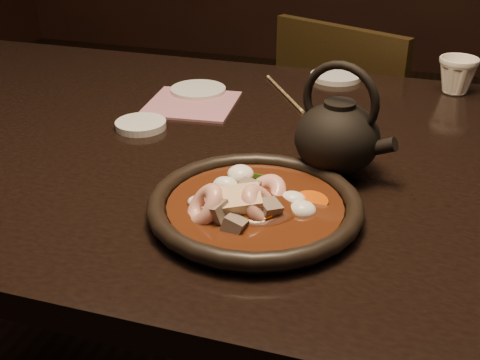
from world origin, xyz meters
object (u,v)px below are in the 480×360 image
(plate, at_px, (255,207))
(table, at_px, (224,183))
(tea_cup, at_px, (457,74))
(chair, at_px, (353,153))
(teapot, at_px, (338,134))

(plate, bearing_deg, table, 118.90)
(plate, height_order, tea_cup, tea_cup)
(chair, relative_size, tea_cup, 10.43)
(chair, distance_m, tea_cup, 0.51)
(table, bearing_deg, teapot, -16.02)
(tea_cup, bearing_deg, table, -134.35)
(plate, xyz_separation_m, tea_cup, (0.25, 0.59, 0.02))
(table, xyz_separation_m, teapot, (0.20, -0.06, 0.14))
(tea_cup, distance_m, teapot, 0.47)
(chair, bearing_deg, table, 101.95)
(table, xyz_separation_m, plate, (0.12, -0.21, 0.09))
(table, bearing_deg, tea_cup, 45.65)
(chair, relative_size, teapot, 4.85)
(table, xyz_separation_m, chair, (0.15, 0.68, -0.23))
(plate, xyz_separation_m, teapot, (0.08, 0.16, 0.05))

